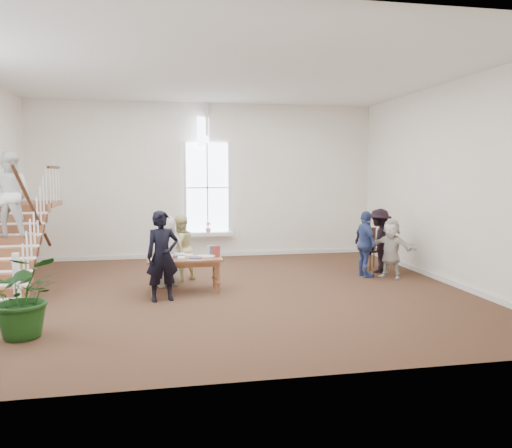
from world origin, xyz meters
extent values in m
plane|color=#3F2A19|center=(0.00, 0.00, 0.00)|extent=(10.00, 10.00, 0.00)
plane|color=white|center=(0.00, 4.50, 2.25)|extent=(10.00, 0.00, 10.00)
plane|color=white|center=(0.00, -4.50, 2.25)|extent=(10.00, 0.00, 10.00)
plane|color=white|center=(5.00, 0.00, 2.25)|extent=(0.00, 9.00, 9.00)
plane|color=white|center=(0.00, 0.00, 4.50)|extent=(10.00, 10.00, 0.00)
cube|color=white|center=(0.00, 4.32, 0.70)|extent=(1.45, 0.28, 0.10)
plane|color=white|center=(0.00, 4.44, 2.05)|extent=(2.60, 0.00, 2.60)
plane|color=white|center=(0.00, 4.44, 3.65)|extent=(0.60, 0.60, 0.85)
cube|color=white|center=(0.00, 4.47, 0.06)|extent=(10.00, 0.04, 0.12)
imported|color=pink|center=(0.00, 4.29, 0.90)|extent=(0.17, 0.17, 0.30)
cube|color=brown|center=(-4.35, -0.20, 0.50)|extent=(1.10, 0.30, 0.20)
cube|color=brown|center=(-4.35, 0.10, 0.70)|extent=(1.10, 0.30, 0.20)
cube|color=brown|center=(-4.35, 0.40, 0.90)|extent=(1.10, 0.30, 0.20)
cube|color=brown|center=(-4.35, 0.70, 1.10)|extent=(1.10, 0.30, 0.20)
cube|color=brown|center=(-4.35, 1.00, 1.30)|extent=(1.10, 0.30, 0.20)
cube|color=brown|center=(-4.35, 1.30, 1.50)|extent=(1.10, 0.30, 0.20)
cube|color=brown|center=(-4.35, 1.60, 1.70)|extent=(1.10, 0.30, 0.20)
cube|color=brown|center=(-4.35, 2.50, 1.74)|extent=(1.10, 1.20, 0.12)
cube|color=white|center=(-3.86, -0.95, 0.55)|extent=(0.10, 0.10, 1.10)
cylinder|color=#381D0F|center=(-3.85, 0.40, 1.75)|extent=(0.07, 2.74, 1.86)
imported|color=silver|center=(-4.35, 0.70, 2.06)|extent=(0.94, 0.79, 1.72)
cube|color=brown|center=(-0.88, 0.20, 0.69)|extent=(1.55, 0.81, 0.05)
cube|color=brown|center=(-0.88, 0.20, 0.62)|extent=(1.43, 0.69, 0.10)
cylinder|color=brown|center=(-1.54, -0.10, 0.33)|extent=(0.07, 0.07, 0.67)
cylinder|color=brown|center=(-0.21, -0.06, 0.33)|extent=(0.07, 0.07, 0.67)
cylinder|color=brown|center=(-1.56, 0.46, 0.33)|extent=(0.07, 0.07, 0.67)
cylinder|color=brown|center=(-0.23, 0.51, 0.33)|extent=(0.07, 0.07, 0.67)
cube|color=silver|center=(-0.95, 0.05, 0.74)|extent=(0.17, 0.27, 0.05)
cube|color=beige|center=(-0.95, 0.42, 0.75)|extent=(0.21, 0.23, 0.06)
cube|color=tan|center=(-1.22, 0.39, 0.73)|extent=(0.20, 0.26, 0.02)
cube|color=silver|center=(-1.01, 0.43, 0.74)|extent=(0.29, 0.30, 0.04)
cube|color=#4C5972|center=(-1.01, 0.35, 0.74)|extent=(0.22, 0.30, 0.06)
cube|color=maroon|center=(-0.55, 0.17, 0.73)|extent=(0.21, 0.25, 0.03)
cube|color=white|center=(-0.51, 0.27, 0.73)|extent=(0.22, 0.23, 0.03)
cube|color=#BFB299|center=(-0.33, 0.20, 0.74)|extent=(0.21, 0.26, 0.04)
cube|color=silver|center=(-0.78, 0.34, 0.74)|extent=(0.17, 0.26, 0.05)
cube|color=beige|center=(-0.42, 0.10, 0.74)|extent=(0.24, 0.27, 0.05)
cube|color=tan|center=(-0.88, 0.37, 0.73)|extent=(0.17, 0.20, 0.02)
cube|color=silver|center=(-1.47, -0.02, 0.74)|extent=(0.20, 0.25, 0.04)
cube|color=#4C5972|center=(-0.65, 0.15, 0.73)|extent=(0.28, 0.31, 0.03)
cube|color=maroon|center=(-1.22, 0.03, 0.75)|extent=(0.22, 0.24, 0.06)
cube|color=white|center=(-0.96, 0.43, 0.74)|extent=(0.26, 0.31, 0.06)
imported|color=black|center=(-1.33, -0.45, 0.88)|extent=(0.73, 0.57, 1.77)
imported|color=beige|center=(-1.23, 0.80, 0.79)|extent=(0.87, 0.68, 1.57)
imported|color=#D7D086|center=(-0.93, 1.30, 0.76)|extent=(0.94, 0.89, 1.53)
imported|color=#364582|center=(3.44, 0.90, 0.79)|extent=(0.46, 0.96, 1.58)
imported|color=black|center=(4.00, 1.35, 0.80)|extent=(1.15, 1.15, 1.60)
imported|color=beige|center=(4.00, 0.70, 0.70)|extent=(1.20, 1.23, 1.40)
imported|color=#163D13|center=(-3.40, -2.25, 0.64)|extent=(1.26, 1.13, 1.28)
cube|color=#381D0F|center=(4.00, 1.76, 0.49)|extent=(0.54, 0.54, 0.05)
cube|color=#381D0F|center=(3.96, 1.96, 0.79)|extent=(0.46, 0.13, 0.55)
cylinder|color=#381D0F|center=(3.85, 1.54, 0.24)|extent=(0.04, 0.04, 0.48)
cylinder|color=#381D0F|center=(4.22, 1.61, 0.24)|extent=(0.04, 0.04, 0.48)
cylinder|color=#381D0F|center=(3.78, 1.90, 0.24)|extent=(0.04, 0.04, 0.48)
cylinder|color=#381D0F|center=(4.15, 1.97, 0.24)|extent=(0.04, 0.04, 0.48)
camera|label=1|loc=(-1.34, -10.19, 2.52)|focal=35.00mm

